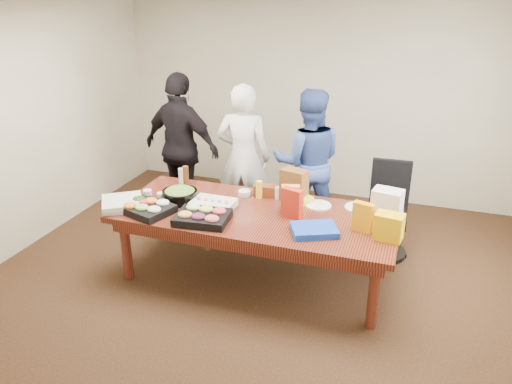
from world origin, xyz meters
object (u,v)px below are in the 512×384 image
at_px(office_chair, 386,214).
at_px(sheet_cake, 213,205).
at_px(person_center, 243,158).
at_px(conference_table, 256,245).
at_px(person_right, 308,162).
at_px(salad_bowl, 180,196).

relative_size(office_chair, sheet_cake, 2.38).
xyz_separation_m(person_center, sheet_cake, (0.09, -1.16, -0.11)).
relative_size(conference_table, person_center, 1.55).
xyz_separation_m(conference_table, office_chair, (1.21, 0.90, 0.14)).
bearing_deg(person_center, person_right, -174.62).
relative_size(conference_table, salad_bowl, 7.66).
bearing_deg(sheet_cake, conference_table, 6.93).
relative_size(conference_table, person_right, 1.59).
distance_m(person_center, salad_bowl, 1.15).
height_order(person_right, sheet_cake, person_right).
bearing_deg(person_right, salad_bowl, 34.93).
bearing_deg(sheet_cake, person_center, 95.63).
bearing_deg(person_right, conference_table, 64.86).
relative_size(office_chair, person_center, 0.57).
relative_size(person_right, salad_bowl, 4.83).
bearing_deg(sheet_cake, person_right, 64.14).
bearing_deg(office_chair, conference_table, -145.25).
relative_size(office_chair, salad_bowl, 2.81).
height_order(conference_table, sheet_cake, sheet_cake).
xyz_separation_m(person_center, person_right, (0.76, 0.16, -0.02)).
relative_size(person_center, sheet_cake, 4.19).
height_order(person_right, salad_bowl, person_right).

